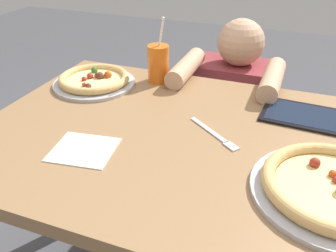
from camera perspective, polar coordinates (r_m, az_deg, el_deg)
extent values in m
cube|color=#936D47|center=(1.02, 3.50, -2.52)|extent=(1.21, 0.84, 0.04)
cylinder|color=brown|center=(1.68, -10.66, -3.89)|extent=(0.07, 0.07, 0.71)
cylinder|color=#B7B7BC|center=(0.89, 24.47, -9.52)|extent=(0.36, 0.36, 0.01)
cylinder|color=#E5CC7F|center=(0.88, 24.62, -8.97)|extent=(0.25, 0.25, 0.01)
torus|color=tan|center=(0.87, 24.76, -8.43)|extent=(0.31, 0.31, 0.03)
sphere|color=maroon|center=(0.89, 24.95, -7.74)|extent=(0.02, 0.02, 0.02)
sphere|color=maroon|center=(0.92, 22.12, -5.39)|extent=(0.03, 0.03, 0.03)
sphere|color=#BF4C19|center=(0.90, 24.54, -6.89)|extent=(0.02, 0.02, 0.02)
cylinder|color=#B7B7BC|center=(1.34, -11.49, 6.59)|extent=(0.29, 0.29, 0.01)
cylinder|color=#EFD68C|center=(1.34, -11.54, 7.02)|extent=(0.20, 0.20, 0.01)
torus|color=tan|center=(1.34, -11.58, 7.35)|extent=(0.25, 0.25, 0.03)
sphere|color=maroon|center=(1.35, -12.18, 7.67)|extent=(0.02, 0.02, 0.02)
sphere|color=#BF4C19|center=(1.35, -9.44, 7.94)|extent=(0.03, 0.03, 0.03)
sphere|color=#2D6623|center=(1.40, -11.51, 8.58)|extent=(0.02, 0.02, 0.02)
sphere|color=brown|center=(1.34, -10.64, 7.79)|extent=(0.03, 0.03, 0.03)
sphere|color=maroon|center=(1.29, -13.04, 6.33)|extent=(0.02, 0.02, 0.02)
sphere|color=maroon|center=(1.35, -11.09, 7.80)|extent=(0.02, 0.02, 0.02)
sphere|color=brown|center=(1.27, -12.43, 6.13)|extent=(0.02, 0.02, 0.02)
sphere|color=maroon|center=(1.33, -13.09, 7.22)|extent=(0.02, 0.02, 0.02)
cylinder|color=orange|center=(1.33, -1.53, 9.78)|extent=(0.08, 0.08, 0.13)
cylinder|color=white|center=(1.29, -1.11, 14.26)|extent=(0.03, 0.01, 0.12)
cube|color=white|center=(0.98, -13.14, -3.63)|extent=(0.18, 0.16, 0.00)
cube|color=silver|center=(1.04, 6.39, -0.58)|extent=(0.14, 0.11, 0.00)
cube|color=silver|center=(0.98, 9.91, -3.15)|extent=(0.05, 0.05, 0.00)
cube|color=black|center=(1.18, 20.43, 1.57)|extent=(0.25, 0.18, 0.01)
cube|color=#192338|center=(1.18, 20.47, 1.76)|extent=(0.22, 0.16, 0.00)
cylinder|color=#333847|center=(1.82, 9.49, -5.77)|extent=(0.28, 0.28, 0.45)
cube|color=maroon|center=(1.63, 10.58, 4.82)|extent=(0.35, 0.22, 0.29)
sphere|color=tan|center=(1.55, 11.42, 12.76)|extent=(0.19, 0.19, 0.19)
cylinder|color=tan|center=(1.38, 2.86, 9.17)|extent=(0.07, 0.28, 0.07)
cylinder|color=tan|center=(1.33, 16.07, 7.07)|extent=(0.07, 0.28, 0.07)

